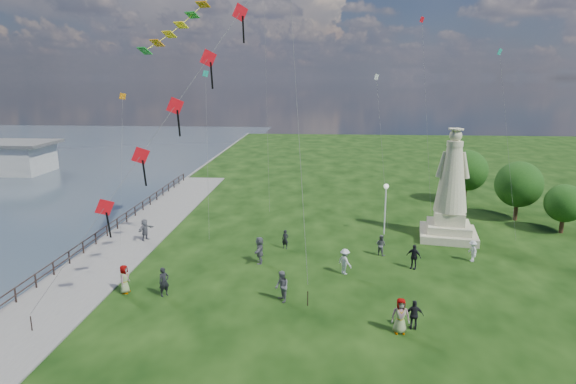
# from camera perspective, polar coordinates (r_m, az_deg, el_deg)

# --- Properties ---
(waterfront) EXTENTS (200.00, 200.00, 1.51)m
(waterfront) POSITION_cam_1_polar(r_m,az_deg,el_deg) (37.61, -22.27, -7.56)
(waterfront) COLOR #2F3C47
(waterfront) RESTS_ON ground
(statue) EXTENTS (5.08, 5.08, 8.92)m
(statue) POSITION_cam_1_polar(r_m,az_deg,el_deg) (40.67, 18.73, -0.66)
(statue) COLOR tan
(statue) RESTS_ON ground
(lamppost) EXTENTS (0.40, 0.40, 4.30)m
(lamppost) POSITION_cam_1_polar(r_m,az_deg,el_deg) (40.33, 11.50, -0.72)
(lamppost) COLOR silver
(lamppost) RESTS_ON ground
(tree_row) EXTENTS (9.00, 13.42, 5.55)m
(tree_row) POSITION_cam_1_polar(r_m,az_deg,el_deg) (49.73, 24.03, 1.20)
(tree_row) COLOR #382314
(tree_row) RESTS_ON ground
(person_0) EXTENTS (0.76, 0.76, 1.78)m
(person_0) POSITION_cam_1_polar(r_m,az_deg,el_deg) (30.05, -14.49, -10.27)
(person_0) COLOR black
(person_0) RESTS_ON ground
(person_1) EXTENTS (0.88, 1.06, 1.87)m
(person_1) POSITION_cam_1_polar(r_m,az_deg,el_deg) (28.40, -0.74, -11.15)
(person_1) COLOR #595960
(person_1) RESTS_ON ground
(person_2) EXTENTS (1.18, 1.22, 1.73)m
(person_2) POSITION_cam_1_polar(r_m,az_deg,el_deg) (32.42, 6.75, -8.18)
(person_2) COLOR silver
(person_2) RESTS_ON ground
(person_3) EXTENTS (0.95, 0.51, 1.61)m
(person_3) POSITION_cam_1_polar(r_m,az_deg,el_deg) (26.42, 14.74, -13.91)
(person_3) COLOR black
(person_3) RESTS_ON ground
(person_4) EXTENTS (0.93, 0.59, 1.89)m
(person_4) POSITION_cam_1_polar(r_m,az_deg,el_deg) (25.86, 13.18, -14.10)
(person_4) COLOR #595960
(person_4) RESTS_ON ground
(person_5) EXTENTS (1.29, 1.77, 1.75)m
(person_5) POSITION_cam_1_polar(r_m,az_deg,el_deg) (40.05, -16.58, -4.42)
(person_5) COLOR #595960
(person_5) RESTS_ON ground
(person_6) EXTENTS (0.62, 0.51, 1.47)m
(person_6) POSITION_cam_1_polar(r_m,az_deg,el_deg) (36.82, -0.33, -5.64)
(person_6) COLOR black
(person_6) RESTS_ON ground
(person_7) EXTENTS (0.89, 0.84, 1.57)m
(person_7) POSITION_cam_1_polar(r_m,az_deg,el_deg) (36.13, 10.95, -6.18)
(person_7) COLOR #595960
(person_7) RESTS_ON ground
(person_8) EXTENTS (0.68, 1.07, 1.54)m
(person_8) POSITION_cam_1_polar(r_m,az_deg,el_deg) (36.73, 21.02, -6.55)
(person_8) COLOR silver
(person_8) RESTS_ON ground
(person_9) EXTENTS (1.13, 0.98, 1.73)m
(person_9) POSITION_cam_1_polar(r_m,az_deg,el_deg) (34.14, 14.68, -7.41)
(person_9) COLOR black
(person_9) RESTS_ON ground
(person_10) EXTENTS (0.57, 0.89, 1.77)m
(person_10) POSITION_cam_1_polar(r_m,az_deg,el_deg) (31.11, -18.82, -9.75)
(person_10) COLOR #595960
(person_10) RESTS_ON ground
(person_11) EXTENTS (0.84, 1.81, 1.92)m
(person_11) POSITION_cam_1_polar(r_m,az_deg,el_deg) (34.04, -3.38, -6.87)
(person_11) COLOR #595960
(person_11) RESTS_ON ground
(red_kite_train) EXTENTS (11.95, 9.35, 19.49)m
(red_kite_train) POSITION_cam_1_polar(r_m,az_deg,el_deg) (27.96, -11.67, 11.82)
(red_kite_train) COLOR black
(red_kite_train) RESTS_ON ground
(small_kites) EXTENTS (32.31, 15.86, 25.56)m
(small_kites) POSITION_cam_1_polar(r_m,az_deg,el_deg) (43.72, 3.77, 13.71)
(small_kites) COLOR teal
(small_kites) RESTS_ON ground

